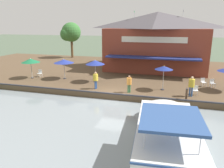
{
  "coord_description": "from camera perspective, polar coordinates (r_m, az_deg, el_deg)",
  "views": [
    {
      "loc": [
        18.07,
        5.32,
        6.75
      ],
      "look_at": [
        -1.0,
        -0.18,
        1.3
      ],
      "focal_mm": 35.0,
      "sensor_mm": 36.0,
      "label": 1
    }
  ],
  "objects": [
    {
      "name": "ground_plane",
      "position": [
        20.01,
        -0.29,
        -4.36
      ],
      "size": [
        220.0,
        220.0,
        0.0
      ],
      "primitive_type": "plane",
      "color": "#4C5B47"
    },
    {
      "name": "quay_deck",
      "position": [
        30.25,
        5.6,
        2.97
      ],
      "size": [
        22.0,
        56.0,
        0.6
      ],
      "primitive_type": "cube",
      "color": "brown",
      "rests_on": "ground"
    },
    {
      "name": "quay_edge_fender",
      "position": [
        19.89,
        -0.21,
        -2.5
      ],
      "size": [
        0.2,
        50.4,
        0.1
      ],
      "primitive_type": "cube",
      "color": "#2D2D33",
      "rests_on": "quay_deck"
    },
    {
      "name": "waterfront_restaurant",
      "position": [
        32.01,
        11.59,
        11.15
      ],
      "size": [
        11.59,
        13.75,
        7.98
      ],
      "color": "brown",
      "rests_on": "quay_deck"
    },
    {
      "name": "patio_umbrella_mid_patio_right",
      "position": [
        21.22,
        13.4,
        4.12
      ],
      "size": [
        1.7,
        1.7,
        2.39
      ],
      "color": "#B7B7B7",
      "rests_on": "quay_deck"
    },
    {
      "name": "patio_umbrella_back_row",
      "position": [
        27.09,
        -20.5,
        5.76
      ],
      "size": [
        2.12,
        2.12,
        2.36
      ],
      "color": "#B7B7B7",
      "rests_on": "quay_deck"
    },
    {
      "name": "patio_umbrella_by_entrance",
      "position": [
        25.69,
        -12.48,
        5.84
      ],
      "size": [
        2.27,
        2.27,
        2.31
      ],
      "color": "#B7B7B7",
      "rests_on": "quay_deck"
    },
    {
      "name": "patio_umbrella_far_corner",
      "position": [
        23.72,
        -4.43,
        5.68
      ],
      "size": [
        2.07,
        2.07,
        2.46
      ],
      "color": "#B7B7B7",
      "rests_on": "quay_deck"
    },
    {
      "name": "cafe_chair_beside_entrance",
      "position": [
        27.79,
        -18.36,
        2.79
      ],
      "size": [
        0.47,
        0.47,
        0.85
      ],
      "color": "white",
      "rests_on": "quay_deck"
    },
    {
      "name": "cafe_chair_mid_patio",
      "position": [
        20.98,
        20.93,
        -1.37
      ],
      "size": [
        0.47,
        0.47,
        0.85
      ],
      "color": "white",
      "rests_on": "quay_deck"
    },
    {
      "name": "cafe_chair_far_corner_seat",
      "position": [
        24.15,
        22.73,
        0.55
      ],
      "size": [
        0.57,
        0.57,
        0.85
      ],
      "color": "white",
      "rests_on": "quay_deck"
    },
    {
      "name": "cafe_chair_under_first_umbrella",
      "position": [
        24.07,
        24.75,
        0.28
      ],
      "size": [
        0.56,
        0.56,
        0.85
      ],
      "color": "white",
      "rests_on": "quay_deck"
    },
    {
      "name": "person_at_quay_edge",
      "position": [
        20.13,
        4.51,
        0.53
      ],
      "size": [
        0.46,
        0.46,
        1.63
      ],
      "color": "#337547",
      "rests_on": "quay_deck"
    },
    {
      "name": "person_mid_patio",
      "position": [
        21.28,
        -4.31,
        1.54
      ],
      "size": [
        0.49,
        0.49,
        1.72
      ],
      "color": "#2D5193",
      "rests_on": "quay_deck"
    },
    {
      "name": "person_near_entrance",
      "position": [
        20.18,
        20.07,
        0.04
      ],
      "size": [
        0.51,
        0.51,
        1.8
      ],
      "color": "#2D5193",
      "rests_on": "quay_deck"
    },
    {
      "name": "motorboat_distant_upstream",
      "position": [
        13.79,
        14.04,
        -10.73
      ],
      "size": [
        9.26,
        4.06,
        2.5
      ],
      "color": "white",
      "rests_on": "river_water"
    },
    {
      "name": "mooring_post",
      "position": [
        19.3,
        18.91,
        -2.53
      ],
      "size": [
        0.22,
        0.22,
        0.98
      ],
      "color": "#473323",
      "rests_on": "quay_deck"
    },
    {
      "name": "tree_behind_restaurant",
      "position": [
        42.28,
        -10.87,
        13.0
      ],
      "size": [
        3.73,
        3.56,
        6.51
      ],
      "color": "brown",
      "rests_on": "quay_deck"
    }
  ]
}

